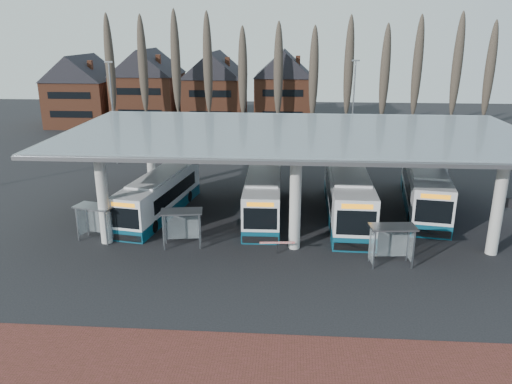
# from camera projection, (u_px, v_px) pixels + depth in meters

# --- Properties ---
(ground) EXTENTS (140.00, 140.00, 0.00)m
(ground) POSITION_uv_depth(u_px,v_px,m) (294.00, 265.00, 28.90)
(ground) COLOR black
(ground) RESTS_ON ground
(station_canopy) EXTENTS (32.00, 16.00, 6.34)m
(station_canopy) POSITION_uv_depth(u_px,v_px,m) (296.00, 140.00, 34.73)
(station_canopy) COLOR #B7B7B2
(station_canopy) RESTS_ON ground
(poplar_row) EXTENTS (45.10, 1.10, 14.50)m
(poplar_row) POSITION_uv_depth(u_px,v_px,m) (295.00, 69.00, 57.50)
(poplar_row) COLOR #473D33
(poplar_row) RESTS_ON ground
(townhouse_row) EXTENTS (36.80, 10.30, 12.25)m
(townhouse_row) POSITION_uv_depth(u_px,v_px,m) (182.00, 83.00, 69.87)
(townhouse_row) COLOR brown
(townhouse_row) RESTS_ON ground
(lamp_post_a) EXTENTS (0.80, 0.16, 10.17)m
(lamp_post_a) POSITION_uv_depth(u_px,v_px,m) (113.00, 111.00, 49.33)
(lamp_post_a) COLOR slate
(lamp_post_a) RESTS_ON ground
(lamp_post_b) EXTENTS (0.80, 0.16, 10.17)m
(lamp_post_b) POSITION_uv_depth(u_px,v_px,m) (353.00, 108.00, 51.51)
(lamp_post_b) COLOR slate
(lamp_post_b) RESTS_ON ground
(bus_0) EXTENTS (4.04, 11.06, 3.01)m
(bus_0) POSITION_uv_depth(u_px,v_px,m) (160.00, 196.00, 36.64)
(bus_0) COLOR silver
(bus_0) RESTS_ON ground
(bus_1) EXTENTS (2.66, 11.45, 3.17)m
(bus_1) POSITION_uv_depth(u_px,v_px,m) (264.00, 194.00, 36.71)
(bus_1) COLOR silver
(bus_1) RESTS_ON ground
(bus_2) EXTENTS (2.97, 12.69, 3.51)m
(bus_2) POSITION_uv_depth(u_px,v_px,m) (347.00, 194.00, 36.11)
(bus_2) COLOR silver
(bus_2) RESTS_ON ground
(bus_3) EXTENTS (4.43, 12.53, 3.41)m
(bus_3) POSITION_uv_depth(u_px,v_px,m) (424.00, 188.00, 37.85)
(bus_3) COLOR silver
(bus_3) RESTS_ON ground
(shelter_0) EXTENTS (2.77, 1.88, 2.35)m
(shelter_0) POSITION_uv_depth(u_px,v_px,m) (97.00, 215.00, 32.02)
(shelter_0) COLOR gray
(shelter_0) RESTS_ON ground
(shelter_1) EXTENTS (2.72, 1.63, 2.38)m
(shelter_1) POSITION_uv_depth(u_px,v_px,m) (182.00, 220.00, 31.07)
(shelter_1) COLOR gray
(shelter_1) RESTS_ON ground
(shelter_2) EXTENTS (2.70, 1.52, 2.41)m
(shelter_2) POSITION_uv_depth(u_px,v_px,m) (392.00, 236.00, 28.57)
(shelter_2) COLOR gray
(shelter_2) RESTS_ON ground
(barrier) EXTENTS (2.12, 0.67, 1.06)m
(barrier) POSITION_uv_depth(u_px,v_px,m) (277.00, 243.00, 29.88)
(barrier) COLOR black
(barrier) RESTS_ON ground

